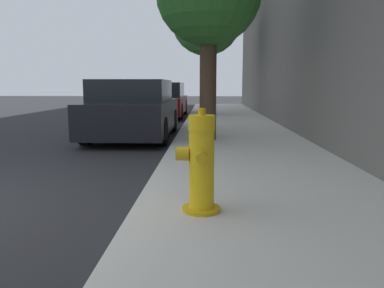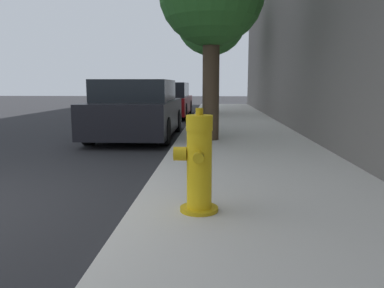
{
  "view_description": "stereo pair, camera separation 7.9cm",
  "coord_description": "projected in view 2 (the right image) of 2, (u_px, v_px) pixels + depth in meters",
  "views": [
    {
      "loc": [
        2.66,
        -3.22,
        1.26
      ],
      "look_at": [
        2.48,
        1.3,
        0.55
      ],
      "focal_mm": 35.0,
      "sensor_mm": 36.0,
      "label": 1
    },
    {
      "loc": [
        2.74,
        -3.22,
        1.26
      ],
      "look_at": [
        2.48,
        1.3,
        0.55
      ],
      "focal_mm": 35.0,
      "sensor_mm": 36.0,
      "label": 2
    }
  ],
  "objects": [
    {
      "name": "parked_car_near",
      "position": [
        137.0,
        110.0,
        8.99
      ],
      "size": [
        1.83,
        3.9,
        1.38
      ],
      "color": "black",
      "rests_on": "ground_plane"
    },
    {
      "name": "fire_hydrant",
      "position": [
        199.0,
        165.0,
        3.39
      ],
      "size": [
        0.41,
        0.43,
        0.95
      ],
      "color": "#C39C11",
      "rests_on": "sidewalk_slab"
    },
    {
      "name": "parked_car_mid",
      "position": [
        168.0,
        100.0,
        14.93
      ],
      "size": [
        1.72,
        4.42,
        1.36
      ],
      "color": "maroon",
      "rests_on": "ground_plane"
    },
    {
      "name": "sidewalk_slab",
      "position": [
        284.0,
        222.0,
        3.32
      ],
      "size": [
        2.84,
        40.0,
        0.12
      ],
      "color": "beige",
      "rests_on": "ground_plane"
    },
    {
      "name": "street_tree_far",
      "position": [
        211.0,
        20.0,
        14.76
      ],
      "size": [
        2.77,
        2.77,
        5.08
      ],
      "color": "#423323",
      "rests_on": "sidewalk_slab"
    }
  ]
}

